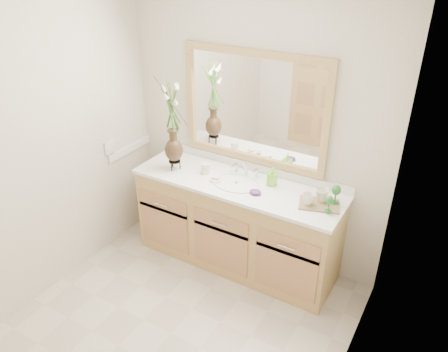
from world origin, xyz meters
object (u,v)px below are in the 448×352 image
Objects in this scene: tumbler at (205,168)px; flower_vase at (172,113)px; tray at (319,204)px; soap_bottle at (272,177)px.

flower_vase is at bearing -166.71° from tumbler.
tumbler is at bearing 13.29° from flower_vase.
soap_bottle is at bearing 149.25° from tray.
tumbler is 0.60m from soap_bottle.
tumbler reaches higher than tray.
flower_vase is 8.12× the size of tumbler.
tray is (0.45, -0.11, -0.06)m from soap_bottle.
flower_vase is 0.56m from tumbler.
tumbler is at bearing -175.22° from soap_bottle.
flower_vase reaches higher than tray.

